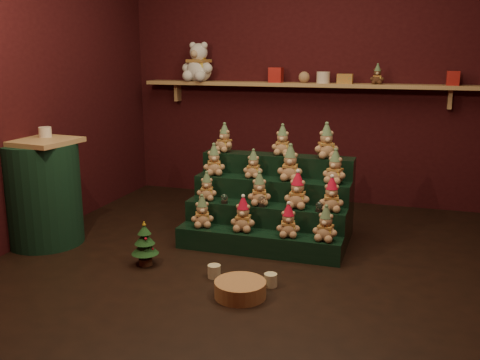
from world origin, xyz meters
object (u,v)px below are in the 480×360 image
(snow_globe_c, at_px, (319,206))
(mug_left, at_px, (214,271))
(snow_globe_b, at_px, (262,201))
(snow_globe_a, at_px, (224,199))
(mini_christmas_tree, at_px, (145,244))
(side_table, at_px, (43,192))
(wicker_basket, at_px, (240,289))
(riser_tier_front, at_px, (258,243))
(white_bear, at_px, (199,57))
(mug_right, at_px, (271,280))
(brown_bear, at_px, (377,74))

(snow_globe_c, xyz_separation_m, mug_left, (-0.65, -0.74, -0.36))
(snow_globe_b, relative_size, mug_left, 0.96)
(snow_globe_a, xyz_separation_m, mini_christmas_tree, (-0.42, -0.68, -0.23))
(snow_globe_a, height_order, snow_globe_b, snow_globe_b)
(side_table, bearing_deg, snow_globe_b, 20.76)
(snow_globe_a, distance_m, mini_christmas_tree, 0.83)
(wicker_basket, bearing_deg, snow_globe_a, 115.13)
(snow_globe_b, relative_size, wicker_basket, 0.26)
(riser_tier_front, xyz_separation_m, white_bear, (-1.18, 1.67, 1.50))
(snow_globe_b, bearing_deg, wicker_basket, -82.88)
(wicker_basket, bearing_deg, mug_left, 138.98)
(side_table, bearing_deg, snow_globe_c, 17.75)
(mug_left, bearing_deg, mug_right, -2.59)
(snow_globe_b, bearing_deg, riser_tier_front, -86.11)
(snow_globe_b, xyz_separation_m, brown_bear, (0.79, 1.51, 1.01))
(mug_right, height_order, wicker_basket, wicker_basket)
(mini_christmas_tree, distance_m, white_bear, 2.64)
(riser_tier_front, xyz_separation_m, side_table, (-1.85, -0.32, 0.37))
(wicker_basket, xyz_separation_m, brown_bear, (0.67, 2.50, 1.36))
(side_table, height_order, wicker_basket, side_table)
(snow_globe_b, bearing_deg, mug_right, -69.81)
(side_table, bearing_deg, snow_globe_a, 23.91)
(side_table, height_order, brown_bear, brown_bear)
(riser_tier_front, height_order, snow_globe_c, snow_globe_c)
(mini_christmas_tree, bearing_deg, snow_globe_c, 28.37)
(mug_right, distance_m, white_bear, 3.11)
(riser_tier_front, relative_size, white_bear, 2.58)
(white_bear, height_order, brown_bear, white_bear)
(snow_globe_c, distance_m, wicker_basket, 1.11)
(side_table, height_order, white_bear, white_bear)
(snow_globe_a, distance_m, snow_globe_c, 0.83)
(snow_globe_b, distance_m, mug_left, 0.84)
(snow_globe_c, relative_size, mug_right, 0.93)
(snow_globe_b, height_order, mini_christmas_tree, snow_globe_b)
(side_table, relative_size, mug_left, 9.53)
(snow_globe_c, distance_m, mug_left, 1.05)
(mug_left, bearing_deg, mini_christmas_tree, 174.00)
(riser_tier_front, distance_m, brown_bear, 2.28)
(snow_globe_c, bearing_deg, mug_right, -105.48)
(brown_bear, bearing_deg, snow_globe_b, -119.33)
(snow_globe_a, xyz_separation_m, snow_globe_b, (0.34, -0.00, 0.01))
(snow_globe_b, xyz_separation_m, mug_left, (-0.16, -0.74, -0.36))
(snow_globe_b, height_order, white_bear, white_bear)
(white_bear, bearing_deg, wicker_basket, -52.04)
(riser_tier_front, xyz_separation_m, mini_christmas_tree, (-0.77, -0.52, 0.09))
(mug_left, distance_m, wicker_basket, 0.38)
(mini_christmas_tree, relative_size, white_bear, 0.67)
(side_table, distance_m, brown_bear, 3.44)
(snow_globe_a, height_order, side_table, side_table)
(snow_globe_a, relative_size, mini_christmas_tree, 0.23)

